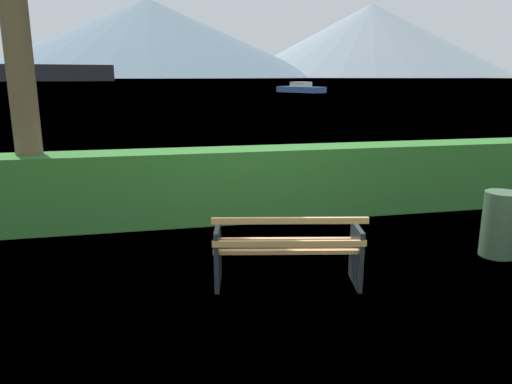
% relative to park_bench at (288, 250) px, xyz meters
% --- Properties ---
extents(ground_plane, '(1400.00, 1400.00, 0.00)m').
position_rel_park_bench_xyz_m(ground_plane, '(0.01, 0.06, -0.42)').
color(ground_plane, '#567A38').
extents(water_surface, '(620.00, 620.00, 0.00)m').
position_rel_park_bench_xyz_m(water_surface, '(0.01, 307.83, -0.42)').
color(water_surface, slate).
rests_on(water_surface, ground_plane).
extents(park_bench, '(1.70, 0.87, 0.87)m').
position_rel_park_bench_xyz_m(park_bench, '(0.00, 0.00, 0.00)').
color(park_bench, tan).
rests_on(park_bench, ground_plane).
extents(hedge_row, '(11.13, 0.71, 1.15)m').
position_rel_park_bench_xyz_m(hedge_row, '(0.01, 2.69, 0.15)').
color(hedge_row, '#2D6B28').
rests_on(hedge_row, ground_plane).
extents(trash_bin, '(0.44, 0.44, 0.85)m').
position_rel_park_bench_xyz_m(trash_bin, '(2.92, 0.32, 0.00)').
color(trash_bin, '#385138').
rests_on(trash_bin, ground_plane).
extents(fishing_boat_near, '(5.48, 7.72, 1.45)m').
position_rel_park_bench_xyz_m(fishing_boat_near, '(18.88, 60.26, 0.10)').
color(fishing_boat_near, '#335693').
rests_on(fishing_boat_near, water_surface).
extents(distant_hills, '(927.03, 424.29, 87.00)m').
position_rel_park_bench_xyz_m(distant_hills, '(-31.17, 561.90, 41.72)').
color(distant_hills, slate).
rests_on(distant_hills, ground_plane).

